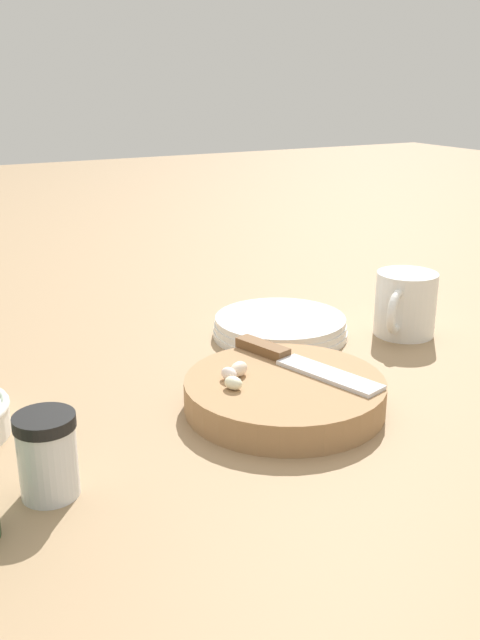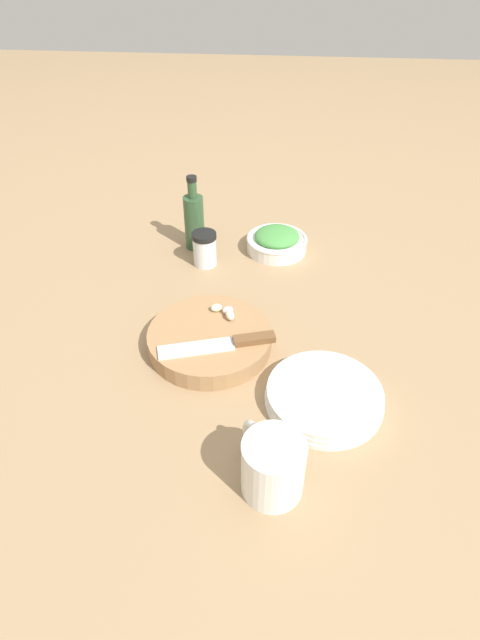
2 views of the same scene
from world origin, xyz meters
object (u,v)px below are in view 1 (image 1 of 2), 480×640
(garlic_cloves, at_px, (234,375))
(coffee_mug, at_px, (405,304))
(cutting_board, at_px, (285,394))
(spice_jar, at_px, (47,455))
(plate_stack, at_px, (280,327))
(chef_knife, at_px, (295,361))

(garlic_cloves, xyz_separation_m, coffee_mug, (0.34, 0.11, 0.00))
(cutting_board, relative_size, spice_jar, 2.88)
(plate_stack, bearing_deg, chef_knife, -115.86)
(spice_jar, bearing_deg, garlic_cloves, 18.08)
(spice_jar, bearing_deg, coffee_mug, 17.64)
(garlic_cloves, distance_m, coffee_mug, 0.36)
(chef_knife, bearing_deg, spice_jar, -1.93)
(chef_knife, relative_size, spice_jar, 2.61)
(cutting_board, bearing_deg, garlic_cloves, 156.98)
(garlic_cloves, xyz_separation_m, plate_stack, (0.18, 0.19, -0.03))
(spice_jar, relative_size, coffee_mug, 0.70)
(chef_knife, distance_m, spice_jar, 0.33)
(chef_knife, distance_m, plate_stack, 0.20)
(spice_jar, height_order, coffee_mug, coffee_mug)
(chef_knife, distance_m, garlic_cloves, 0.09)
(cutting_board, xyz_separation_m, chef_knife, (0.04, 0.03, 0.02))
(garlic_cloves, xyz_separation_m, spice_jar, (-0.23, -0.08, -0.00))
(cutting_board, xyz_separation_m, spice_jar, (-0.29, -0.05, 0.02))
(cutting_board, distance_m, garlic_cloves, 0.07)
(garlic_cloves, bearing_deg, cutting_board, -23.02)
(garlic_cloves, distance_m, spice_jar, 0.25)
(cutting_board, relative_size, garlic_cloves, 4.24)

